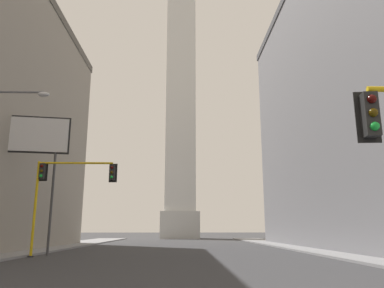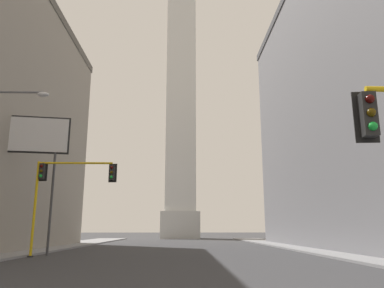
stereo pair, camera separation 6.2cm
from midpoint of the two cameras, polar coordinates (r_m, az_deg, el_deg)
sidewalk_left at (r=31.31m, az=-26.82°, el=-14.72°), size 5.00×88.03×0.15m
sidewalk_right at (r=30.93m, az=22.19°, el=-15.18°), size 5.00×88.03×0.15m
obelisk at (r=83.88m, az=-1.67°, el=13.16°), size 7.56×7.56×79.76m
traffic_light_mid_left at (r=27.64m, az=-19.07°, el=-5.65°), size 5.67×0.51×6.47m
billboard_sign at (r=30.48m, az=-23.62°, el=0.61°), size 5.77×1.13×10.18m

